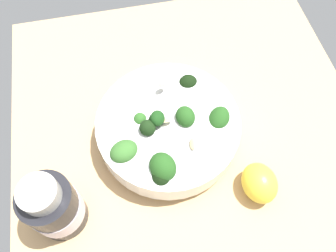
{
  "coord_description": "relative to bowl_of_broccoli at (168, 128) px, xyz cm",
  "views": [
    {
      "loc": [
        9.24,
        26.66,
        51.24
      ],
      "look_at": [
        4.0,
        1.89,
        4.0
      ],
      "focal_mm": 36.01,
      "sensor_mm": 36.0,
      "label": 1
    }
  ],
  "objects": [
    {
      "name": "bowl_of_broccoli",
      "position": [
        0.0,
        0.0,
        0.0
      ],
      "size": [
        22.65,
        22.65,
        8.33
      ],
      "color": "white",
      "rests_on": "ground_plane"
    },
    {
      "name": "lemon_wedge",
      "position": [
        -11.69,
        11.36,
        -1.14
      ],
      "size": [
        5.6,
        6.61,
        5.08
      ],
      "primitive_type": "ellipsoid",
      "rotation": [
        0.0,
        0.0,
        1.63
      ],
      "color": "yellow",
      "rests_on": "ground_plane"
    },
    {
      "name": "bottle_tall",
      "position": [
        17.98,
        9.57,
        1.75
      ],
      "size": [
        7.37,
        7.37,
        12.61
      ],
      "color": "black",
      "rests_on": "ground_plane"
    },
    {
      "name": "ground_plane",
      "position": [
        -4.07,
        -2.14,
        -5.31
      ],
      "size": [
        60.08,
        60.08,
        3.25
      ],
      "primitive_type": "cube",
      "color": "tan"
    }
  ]
}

